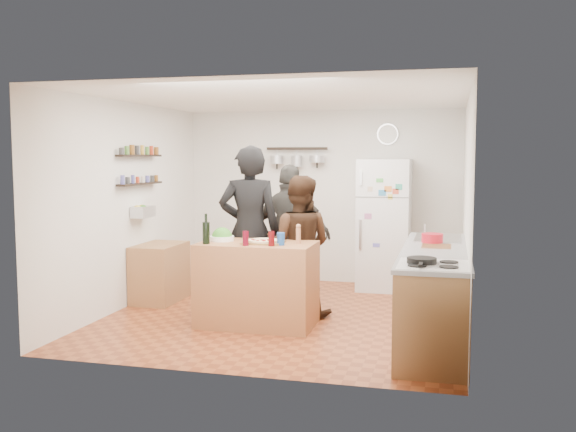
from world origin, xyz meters
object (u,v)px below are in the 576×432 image
(salt_canister, at_px, (281,239))
(person_left, at_px, (250,230))
(wall_clock, at_px, (388,134))
(pepper_mill, at_px, (298,236))
(fridge, at_px, (384,225))
(skillet, at_px, (422,260))
(side_table, at_px, (160,273))
(salad_bowl, at_px, (222,238))
(person_center, at_px, (299,246))
(wine_bottle, at_px, (206,233))
(person_back, at_px, (290,234))
(prep_island, at_px, (257,284))
(red_bowl, at_px, (432,238))
(counter_run, at_px, (435,295))

(salt_canister, height_order, person_left, person_left)
(wall_clock, bearing_deg, pepper_mill, -105.34)
(fridge, bearing_deg, skillet, -78.59)
(pepper_mill, bearing_deg, side_table, 159.06)
(salad_bowl, relative_size, person_center, 0.16)
(wine_bottle, distance_m, person_back, 1.45)
(pepper_mill, height_order, fridge, fridge)
(salad_bowl, distance_m, person_left, 0.50)
(wine_bottle, bearing_deg, side_table, 135.32)
(person_center, bearing_deg, wall_clock, -112.57)
(prep_island, xyz_separation_m, wall_clock, (1.14, 2.58, 1.69))
(prep_island, bearing_deg, fridge, 63.06)
(wine_bottle, bearing_deg, skillet, -18.08)
(salt_canister, xyz_separation_m, person_center, (0.04, 0.67, -0.16))
(red_bowl, bearing_deg, side_table, 173.33)
(salad_bowl, distance_m, wine_bottle, 0.30)
(pepper_mill, xyz_separation_m, person_center, (-0.11, 0.50, -0.18))
(person_left, bearing_deg, pepper_mill, 130.55)
(pepper_mill, xyz_separation_m, wall_clock, (0.69, 2.53, 1.16))
(counter_run, bearing_deg, skillet, -96.19)
(salt_canister, distance_m, red_bowl, 1.64)
(person_back, xyz_separation_m, side_table, (-1.65, -0.28, -0.51))
(fridge, xyz_separation_m, side_table, (-2.69, -1.44, -0.54))
(person_center, relative_size, side_table, 2.03)
(prep_island, height_order, pepper_mill, pepper_mill)
(fridge, bearing_deg, prep_island, -116.94)
(person_back, height_order, side_table, person_back)
(pepper_mill, distance_m, person_back, 1.11)
(person_left, bearing_deg, wine_bottle, 55.40)
(wine_bottle, xyz_separation_m, person_left, (0.25, 0.74, -0.04))
(person_center, bearing_deg, skillet, 132.97)
(salad_bowl, relative_size, pepper_mill, 1.61)
(fridge, bearing_deg, salt_canister, -109.60)
(prep_island, bearing_deg, salad_bowl, 173.21)
(salad_bowl, distance_m, fridge, 2.70)
(skillet, distance_m, red_bowl, 1.39)
(fridge, xyz_separation_m, wall_clock, (0.00, 0.33, 1.25))
(red_bowl, relative_size, side_table, 0.29)
(wine_bottle, relative_size, salt_canister, 1.77)
(counter_run, height_order, fridge, fridge)
(wall_clock, height_order, side_table, wall_clock)
(fridge, relative_size, wall_clock, 6.00)
(red_bowl, distance_m, wall_clock, 2.56)
(skillet, height_order, wall_clock, wall_clock)
(fridge, distance_m, wall_clock, 1.29)
(fridge, bearing_deg, red_bowl, -69.12)
(wine_bottle, height_order, wall_clock, wall_clock)
(salt_canister, bearing_deg, prep_island, 158.20)
(salt_canister, xyz_separation_m, counter_run, (1.59, 0.07, -0.53))
(person_center, height_order, red_bowl, person_center)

